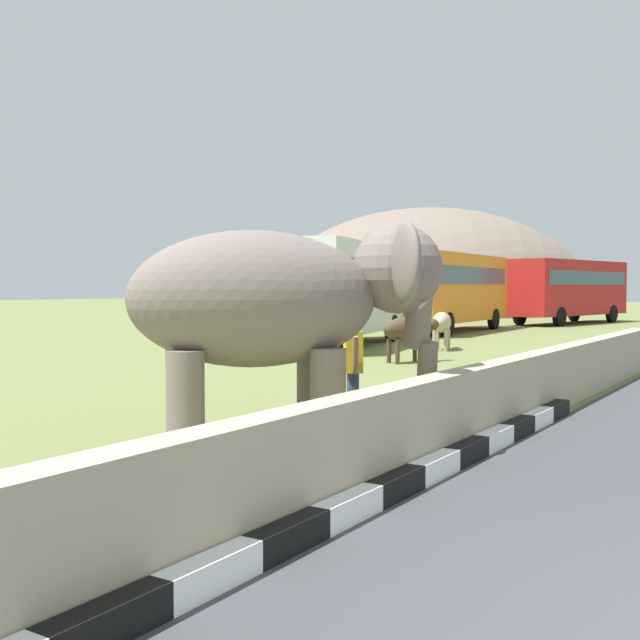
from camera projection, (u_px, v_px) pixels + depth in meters
striped_curb at (252, 555)px, 5.50m from camera, size 16.20×0.20×0.24m
barrier_parapet at (373, 442)px, 7.62m from camera, size 28.00×0.36×1.00m
elephant at (282, 302)px, 9.71m from camera, size 3.82×3.85×2.83m
person_handler at (353, 365)px, 10.94m from camera, size 0.59×0.47×1.66m
bus_white at (340, 286)px, 26.62m from camera, size 9.09×4.51×3.50m
bus_orange at (448, 286)px, 35.22m from camera, size 10.01×2.97×3.50m
bus_red at (568, 286)px, 43.34m from camera, size 10.23×4.46×3.50m
cow_near at (408, 330)px, 20.79m from camera, size 1.89×1.16×1.23m
cow_mid at (442, 323)px, 24.98m from camera, size 1.92×1.03×1.23m
hill_east at (432, 312)px, 64.77m from camera, size 32.49×25.99×17.08m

